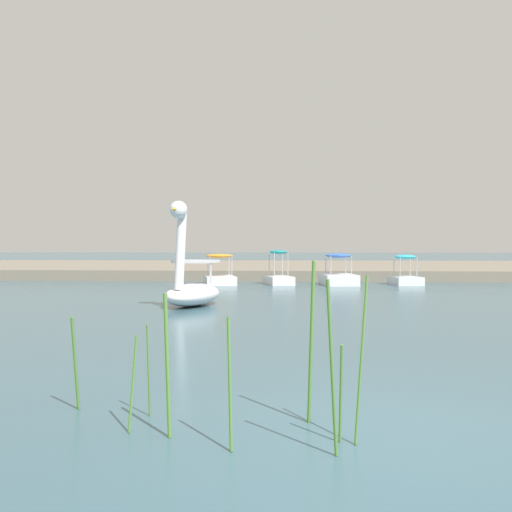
# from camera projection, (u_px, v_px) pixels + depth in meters

# --- Properties ---
(ground_plane) EXTENTS (582.81, 582.81, 0.00)m
(ground_plane) POSITION_uv_depth(u_px,v_px,m) (393.00, 433.00, 5.03)
(ground_plane) COLOR #385966
(shore_bank_far) EXTENTS (140.56, 27.04, 0.55)m
(shore_bank_far) POSITION_uv_depth(u_px,v_px,m) (310.00, 268.00, 41.85)
(shore_bank_far) COLOR slate
(shore_bank_far) RESTS_ON ground_plane
(swan_boat) EXTENTS (1.80, 2.94, 2.94)m
(swan_boat) POSITION_uv_depth(u_px,v_px,m) (192.00, 287.00, 16.32)
(swan_boat) COLOR white
(swan_boat) RESTS_ON ground_plane
(pedal_boat_cyan) EXTENTS (1.40, 2.02, 1.38)m
(pedal_boat_cyan) POSITION_uv_depth(u_px,v_px,m) (405.00, 276.00, 26.08)
(pedal_boat_cyan) COLOR white
(pedal_boat_cyan) RESTS_ON ground_plane
(pedal_boat_blue) EXTENTS (1.76, 2.55, 1.44)m
(pedal_boat_blue) POSITION_uv_depth(u_px,v_px,m) (338.00, 275.00, 26.00)
(pedal_boat_blue) COLOR white
(pedal_boat_blue) RESTS_ON ground_plane
(pedal_boat_teal) EXTENTS (1.58, 2.26, 1.60)m
(pedal_boat_teal) POSITION_uv_depth(u_px,v_px,m) (278.00, 275.00, 26.36)
(pedal_boat_teal) COLOR white
(pedal_boat_teal) RESTS_ON ground_plane
(pedal_boat_orange) EXTENTS (1.83, 2.49, 1.42)m
(pedal_boat_orange) POSITION_uv_depth(u_px,v_px,m) (220.00, 275.00, 26.28)
(pedal_boat_orange) COLOR white
(pedal_boat_orange) RESTS_ON ground_plane
(reed_clump_foreground) EXTENTS (2.84, 1.21, 1.52)m
(reed_clump_foreground) POSITION_uv_depth(u_px,v_px,m) (239.00, 364.00, 5.01)
(reed_clump_foreground) COLOR #4C7F33
(reed_clump_foreground) RESTS_ON ground_plane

